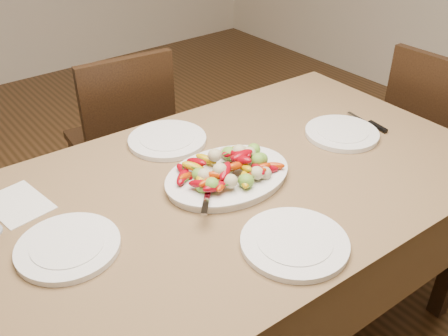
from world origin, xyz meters
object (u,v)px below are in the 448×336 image
plate_left (68,247)px  plate_far (167,140)px  chair_far (119,140)px  plate_near (294,243)px  dining_table (224,270)px  plate_right (342,133)px  chair_right (440,144)px  serving_platter (228,178)px

plate_left → plate_far: same height
chair_far → plate_near: chair_far is taller
dining_table → plate_left: (-0.52, 0.02, 0.39)m
chair_far → plate_right: 1.10m
plate_far → plate_near: 0.69m
plate_far → plate_near: (-0.04, -0.69, 0.00)m
chair_far → chair_right: (1.20, -0.98, 0.00)m
chair_right → plate_left: 1.83m
plate_right → plate_near: bearing=-150.4°
plate_left → plate_right: 1.07m
chair_far → plate_right: chair_far is taller
plate_right → plate_far: (-0.54, 0.36, 0.00)m
dining_table → plate_near: bearing=-95.1°
chair_right → serving_platter: bearing=87.1°
dining_table → plate_far: 0.52m
dining_table → chair_far: (0.09, 0.93, 0.10)m
serving_platter → plate_left: (-0.54, 0.01, -0.00)m
chair_right → plate_near: chair_right is taller
dining_table → chair_right: bearing=-2.3°
chair_far → plate_left: chair_far is taller
plate_left → plate_right: size_ratio=1.02×
dining_table → plate_near: size_ratio=6.22×
chair_far → plate_right: bearing=122.1°
serving_platter → plate_far: (-0.02, 0.33, -0.00)m
chair_right → serving_platter: 1.29m
dining_table → chair_right: chair_right is taller
chair_right → plate_near: bearing=102.6°
chair_right → chair_far: bearing=50.4°
serving_platter → plate_far: serving_platter is taller
serving_platter → plate_near: (-0.05, -0.36, -0.00)m
plate_left → plate_near: (0.49, -0.36, 0.00)m
serving_platter → chair_far: bearing=86.0°
chair_far → serving_platter: (-0.06, -0.92, 0.30)m
chair_right → plate_far: 1.37m
chair_right → plate_near: (-1.31, -0.30, 0.29)m
plate_far → plate_right: bearing=-33.8°
plate_right → chair_far: bearing=115.9°
plate_right → plate_near: (-0.58, -0.33, 0.00)m
plate_near → serving_platter: bearing=81.5°
plate_left → plate_near: size_ratio=0.94×
chair_far → plate_far: chair_far is taller
chair_right → plate_right: 0.79m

